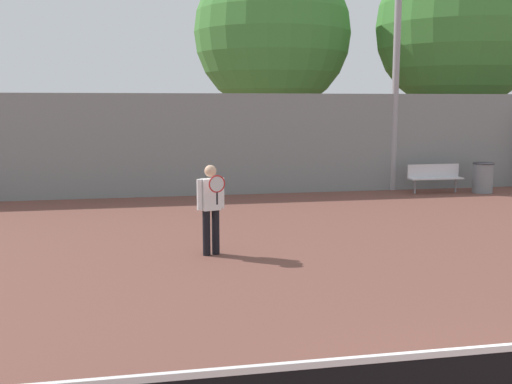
{
  "coord_description": "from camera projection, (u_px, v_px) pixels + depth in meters",
  "views": [
    {
      "loc": [
        -3.35,
        -3.76,
        2.75
      ],
      "look_at": [
        -1.06,
        8.04,
        0.95
      ],
      "focal_mm": 42.0,
      "sensor_mm": 36.0,
      "label": 1
    }
  ],
  "objects": [
    {
      "name": "tree_green_broad",
      "position": [
        459.0,
        27.0,
        23.95
      ],
      "size": [
        6.64,
        6.64,
        9.06
      ],
      "color": "brown",
      "rests_on": "ground_plane"
    },
    {
      "name": "back_fence",
      "position": [
        254.0,
        144.0,
        17.97
      ],
      "size": [
        25.88,
        0.06,
        3.02
      ],
      "color": "gray",
      "rests_on": "ground_plane"
    },
    {
      "name": "trash_bin",
      "position": [
        483.0,
        178.0,
        18.38
      ],
      "size": [
        0.63,
        0.63,
        0.93
      ],
      "color": "gray",
      "rests_on": "ground_plane"
    },
    {
      "name": "bench_courtside_near",
      "position": [
        434.0,
        175.0,
        18.36
      ],
      "size": [
        1.69,
        0.4,
        0.87
      ],
      "color": "silver",
      "rests_on": "ground_plane"
    },
    {
      "name": "tennis_player",
      "position": [
        211.0,
        205.0,
        10.78
      ],
      "size": [
        0.51,
        0.47,
        1.65
      ],
      "rotation": [
        0.0,
        0.0,
        0.3
      ],
      "color": "black",
      "rests_on": "ground_plane"
    },
    {
      "name": "tree_green_tall",
      "position": [
        272.0,
        34.0,
        24.38
      ],
      "size": [
        6.38,
        6.38,
        8.73
      ],
      "color": "brown",
      "rests_on": "ground_plane"
    }
  ]
}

